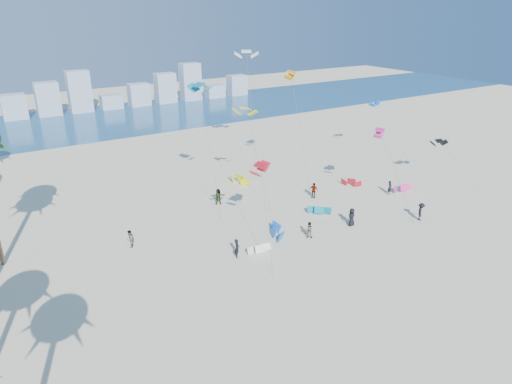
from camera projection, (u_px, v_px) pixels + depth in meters
ground at (347, 344)px, 29.43m from camera, size 220.00×220.00×0.00m
ocean at (87, 122)px, 85.97m from camera, size 220.00×220.00×0.00m
kitesurfer_near at (237, 248)px, 39.37m from camera, size 0.69×0.77×1.76m
kitesurfer_mid at (309, 230)px, 42.83m from camera, size 0.97×0.97×1.59m
kitesurfers_far at (304, 207)px, 47.51m from camera, size 30.35×15.76×1.86m
grounded_kites at (302, 202)px, 49.81m from camera, size 24.99×18.35×1.01m
flying_kites at (296, 101)px, 49.52m from camera, size 32.60×26.85×15.69m
distant_skyline at (67, 98)px, 92.07m from camera, size 85.00×3.00×8.40m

